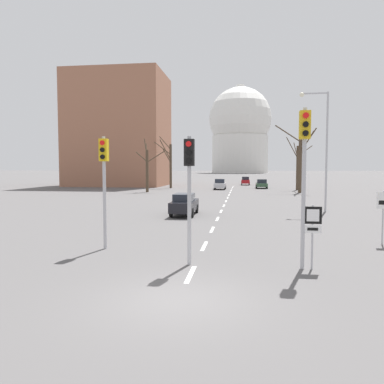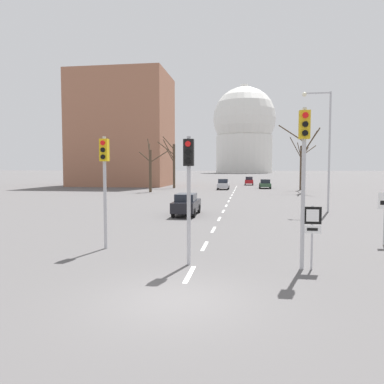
{
  "view_description": "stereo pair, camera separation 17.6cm",
  "coord_description": "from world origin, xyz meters",
  "px_view_note": "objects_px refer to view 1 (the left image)",
  "views": [
    {
      "loc": [
        1.67,
        -9.65,
        3.54
      ],
      "look_at": [
        -0.35,
        5.35,
        2.54
      ],
      "focal_mm": 35.0,
      "sensor_mm": 36.0,
      "label": 1
    },
    {
      "loc": [
        1.84,
        -9.63,
        3.54
      ],
      "look_at": [
        -0.35,
        5.35,
        2.54
      ],
      "focal_mm": 35.0,
      "sensor_mm": 36.0,
      "label": 2
    }
  ],
  "objects_px": {
    "traffic_signal_near_right": "(304,158)",
    "speed_limit_sign": "(383,208)",
    "route_sign_post": "(313,226)",
    "sedan_far_left": "(220,184)",
    "traffic_signal_near_left": "(104,171)",
    "street_lamp_right": "(322,140)",
    "sedan_mid_centre": "(245,181)",
    "sedan_near_left": "(184,204)",
    "traffic_signal_centre_tall": "(189,175)",
    "sedan_near_right": "(262,184)"
  },
  "relations": [
    {
      "from": "sedan_far_left",
      "to": "route_sign_post",
      "type": "bearing_deg",
      "value": -82.76
    },
    {
      "from": "sedan_near_right",
      "to": "sedan_far_left",
      "type": "distance_m",
      "value": 7.82
    },
    {
      "from": "traffic_signal_centre_tall",
      "to": "route_sign_post",
      "type": "height_order",
      "value": "traffic_signal_centre_tall"
    },
    {
      "from": "traffic_signal_centre_tall",
      "to": "sedan_near_right",
      "type": "distance_m",
      "value": 51.16
    },
    {
      "from": "speed_limit_sign",
      "to": "sedan_near_left",
      "type": "distance_m",
      "value": 14.14
    },
    {
      "from": "sedan_far_left",
      "to": "sedan_near_right",
      "type": "bearing_deg",
      "value": 29.5
    },
    {
      "from": "traffic_signal_centre_tall",
      "to": "speed_limit_sign",
      "type": "height_order",
      "value": "traffic_signal_centre_tall"
    },
    {
      "from": "sedan_far_left",
      "to": "traffic_signal_near_right",
      "type": "bearing_deg",
      "value": -83.15
    },
    {
      "from": "traffic_signal_near_right",
      "to": "sedan_near_right",
      "type": "distance_m",
      "value": 50.97
    },
    {
      "from": "sedan_mid_centre",
      "to": "sedan_far_left",
      "type": "distance_m",
      "value": 16.42
    },
    {
      "from": "traffic_signal_centre_tall",
      "to": "sedan_far_left",
      "type": "distance_m",
      "value": 47.08
    },
    {
      "from": "traffic_signal_near_left",
      "to": "street_lamp_right",
      "type": "distance_m",
      "value": 19.81
    },
    {
      "from": "sedan_mid_centre",
      "to": "sedan_near_left",
      "type": "bearing_deg",
      "value": -95.71
    },
    {
      "from": "traffic_signal_centre_tall",
      "to": "sedan_near_left",
      "type": "xyz_separation_m",
      "value": [
        -2.35,
        13.99,
        -2.42
      ]
    },
    {
      "from": "traffic_signal_centre_tall",
      "to": "sedan_mid_centre",
      "type": "height_order",
      "value": "traffic_signal_centre_tall"
    },
    {
      "from": "traffic_signal_near_left",
      "to": "sedan_near_left",
      "type": "relative_size",
      "value": 1.08
    },
    {
      "from": "street_lamp_right",
      "to": "sedan_mid_centre",
      "type": "height_order",
      "value": "street_lamp_right"
    },
    {
      "from": "traffic_signal_centre_tall",
      "to": "traffic_signal_near_left",
      "type": "bearing_deg",
      "value": 151.71
    },
    {
      "from": "sedan_near_left",
      "to": "sedan_near_right",
      "type": "relative_size",
      "value": 1.05
    },
    {
      "from": "traffic_signal_near_right",
      "to": "speed_limit_sign",
      "type": "bearing_deg",
      "value": 47.77
    },
    {
      "from": "speed_limit_sign",
      "to": "sedan_mid_centre",
      "type": "relative_size",
      "value": 0.62
    },
    {
      "from": "traffic_signal_near_left",
      "to": "street_lamp_right",
      "type": "bearing_deg",
      "value": 51.87
    },
    {
      "from": "street_lamp_right",
      "to": "sedan_near_left",
      "type": "bearing_deg",
      "value": -160.85
    },
    {
      "from": "sedan_mid_centre",
      "to": "route_sign_post",
      "type": "bearing_deg",
      "value": -88.38
    },
    {
      "from": "route_sign_post",
      "to": "sedan_far_left",
      "type": "bearing_deg",
      "value": 97.24
    },
    {
      "from": "route_sign_post",
      "to": "sedan_near_right",
      "type": "xyz_separation_m",
      "value": [
        0.83,
        50.87,
        -0.73
      ]
    },
    {
      "from": "traffic_signal_near_left",
      "to": "speed_limit_sign",
      "type": "distance_m",
      "value": 12.68
    },
    {
      "from": "traffic_signal_near_left",
      "to": "sedan_far_left",
      "type": "relative_size",
      "value": 1.14
    },
    {
      "from": "street_lamp_right",
      "to": "traffic_signal_near_right",
      "type": "bearing_deg",
      "value": -103.23
    },
    {
      "from": "sedan_near_right",
      "to": "traffic_signal_near_left",
      "type": "bearing_deg",
      "value": -100.65
    },
    {
      "from": "sedan_near_left",
      "to": "sedan_far_left",
      "type": "bearing_deg",
      "value": 88.81
    },
    {
      "from": "route_sign_post",
      "to": "traffic_signal_centre_tall",
      "type": "bearing_deg",
      "value": 179.55
    },
    {
      "from": "sedan_near_left",
      "to": "traffic_signal_near_left",
      "type": "bearing_deg",
      "value": -97.99
    },
    {
      "from": "speed_limit_sign",
      "to": "street_lamp_right",
      "type": "height_order",
      "value": "street_lamp_right"
    },
    {
      "from": "speed_limit_sign",
      "to": "sedan_near_left",
      "type": "relative_size",
      "value": 0.55
    },
    {
      "from": "sedan_near_left",
      "to": "sedan_mid_centre",
      "type": "xyz_separation_m",
      "value": [
        4.89,
        48.87,
        0.02
      ]
    },
    {
      "from": "traffic_signal_near_right",
      "to": "speed_limit_sign",
      "type": "relative_size",
      "value": 2.26
    },
    {
      "from": "route_sign_post",
      "to": "traffic_signal_near_left",
      "type": "bearing_deg",
      "value": 165.25
    },
    {
      "from": "traffic_signal_near_left",
      "to": "sedan_near_right",
      "type": "relative_size",
      "value": 1.13
    },
    {
      "from": "route_sign_post",
      "to": "sedan_mid_centre",
      "type": "relative_size",
      "value": 0.57
    },
    {
      "from": "traffic_signal_near_right",
      "to": "traffic_signal_centre_tall",
      "type": "bearing_deg",
      "value": 179.67
    },
    {
      "from": "route_sign_post",
      "to": "sedan_mid_centre",
      "type": "height_order",
      "value": "route_sign_post"
    },
    {
      "from": "traffic_signal_near_left",
      "to": "speed_limit_sign",
      "type": "xyz_separation_m",
      "value": [
        12.3,
        2.55,
        -1.73
      ]
    },
    {
      "from": "sedan_near_right",
      "to": "sedan_mid_centre",
      "type": "xyz_separation_m",
      "value": [
        -2.61,
        12.02,
        0.07
      ]
    },
    {
      "from": "street_lamp_right",
      "to": "traffic_signal_centre_tall",
      "type": "bearing_deg",
      "value": -114.78
    },
    {
      "from": "traffic_signal_near_right",
      "to": "route_sign_post",
      "type": "distance_m",
      "value": 2.37
    },
    {
      "from": "sedan_near_right",
      "to": "sedan_mid_centre",
      "type": "relative_size",
      "value": 1.08
    },
    {
      "from": "traffic_signal_near_right",
      "to": "route_sign_post",
      "type": "height_order",
      "value": "traffic_signal_near_right"
    },
    {
      "from": "speed_limit_sign",
      "to": "street_lamp_right",
      "type": "xyz_separation_m",
      "value": [
        -0.15,
        12.92,
        4.05
      ]
    },
    {
      "from": "traffic_signal_near_right",
      "to": "street_lamp_right",
      "type": "relative_size",
      "value": 0.59
    }
  ]
}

